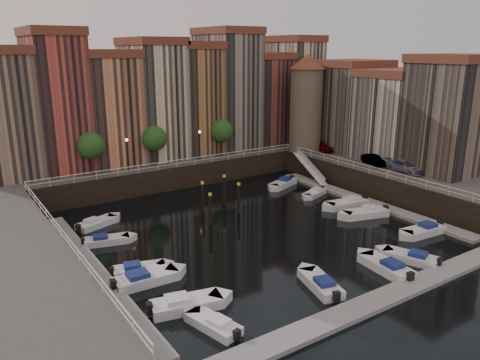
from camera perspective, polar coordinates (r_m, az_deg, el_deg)
ground at (r=47.79m, az=1.03°, el=-5.91°), size 200.00×200.00×0.00m
quay_far at (r=69.32m, az=-11.27°, el=2.03°), size 80.00×20.00×3.00m
quay_right at (r=65.49m, az=22.71°, el=0.27°), size 20.00×36.00×3.00m
dock_left at (r=40.61m, az=-17.62°, el=-10.55°), size 2.00×28.00×0.35m
dock_right at (r=57.33m, az=15.08°, el=-2.52°), size 2.00×28.00×0.35m
dock_near at (r=36.42m, az=16.86°, el=-13.72°), size 30.00×2.00×0.35m
mountains at (r=149.26m, az=-23.56°, el=10.84°), size 145.00×100.00×18.00m
far_terrace at (r=66.78m, az=-8.21°, el=9.90°), size 48.70×10.30×17.50m
right_terrace at (r=66.09m, az=18.55°, el=7.97°), size 9.30×24.30×14.00m
corner_tower at (r=68.58m, az=8.06°, el=9.42°), size 5.20×5.20×13.80m
promenade_trees at (r=60.71m, az=-9.83°, el=5.07°), size 21.20×3.20×5.20m
street_lamps at (r=60.08m, az=-9.12°, el=4.32°), size 10.36×0.36×4.18m
railings at (r=50.43m, az=-2.10°, el=-0.18°), size 36.08×34.04×0.52m
gangway at (r=64.84m, az=8.48°, el=1.59°), size 2.78×8.32×3.73m
mooring_pilings at (r=51.57m, az=-2.55°, el=-2.31°), size 5.23×5.50×3.78m
boat_left_0 at (r=34.09m, az=-6.75°, el=-14.81°), size 5.42×2.95×1.21m
boat_left_1 at (r=37.84m, az=-11.54°, el=-11.74°), size 5.28×2.05×1.21m
boat_left_2 at (r=39.57m, az=-12.30°, el=-10.60°), size 4.54×2.61×1.02m
boat_left_3 at (r=45.87m, az=-16.06°, el=-7.08°), size 4.44×2.51×0.99m
boat_left_4 at (r=50.35m, az=-17.11°, el=-5.06°), size 4.65×3.01×1.05m
boat_right_0 at (r=49.62m, az=21.49°, el=-5.75°), size 5.07×2.18×1.15m
boat_right_1 at (r=52.71m, az=15.13°, el=-3.89°), size 5.40×3.13×1.21m
boat_right_2 at (r=55.30m, az=12.98°, el=-2.80°), size 5.37×2.58×1.21m
boat_right_3 at (r=58.73m, az=9.12°, el=-1.58°), size 4.16×2.66×0.94m
boat_right_4 at (r=62.15m, az=5.29°, el=-0.40°), size 5.00×3.33×1.13m
boat_near_0 at (r=31.96m, az=-3.17°, el=-17.16°), size 2.49×4.45×1.00m
boat_near_1 at (r=36.97m, az=9.85°, el=-12.40°), size 2.85×4.96×1.11m
boat_near_2 at (r=40.79m, az=17.50°, el=-10.07°), size 2.35×5.27×1.19m
boat_near_3 at (r=43.20m, az=20.20°, el=-8.87°), size 3.26×4.86×1.10m
car_a at (r=69.61m, az=10.08°, el=4.07°), size 2.82×4.84×1.55m
car_b at (r=62.63m, az=15.94°, el=2.29°), size 2.66×4.31×1.34m
car_c at (r=60.24m, az=19.51°, el=1.50°), size 2.40×5.08×1.43m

